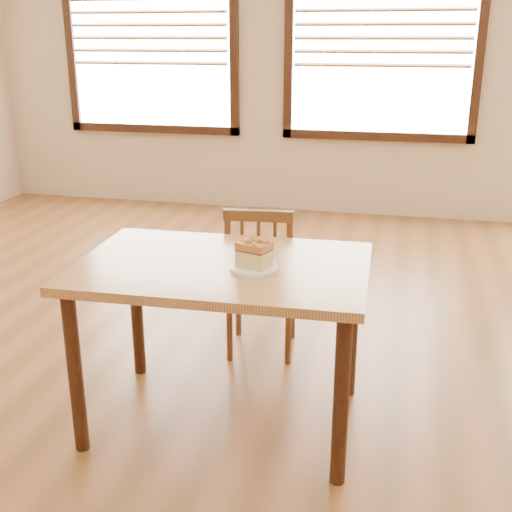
{
  "coord_description": "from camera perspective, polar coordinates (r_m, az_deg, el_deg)",
  "views": [
    {
      "loc": [
        0.59,
        -2.12,
        1.65
      ],
      "look_at": [
        0.02,
        0.27,
        0.8
      ],
      "focal_mm": 45.0,
      "sensor_mm": 36.0,
      "label": 1
    }
  ],
  "objects": [
    {
      "name": "cafe_table_main",
      "position": [
        2.71,
        -2.99,
        -2.59
      ],
      "size": [
        1.23,
        0.84,
        0.75
      ],
      "rotation": [
        0.0,
        0.0,
        0.03
      ],
      "color": "tan",
      "rests_on": "ground"
    },
    {
      "name": "plate",
      "position": [
        2.59,
        -0.15,
        -1.09
      ],
      "size": [
        0.2,
        0.2,
        0.02
      ],
      "color": "white",
      "rests_on": "cafe_table_main"
    },
    {
      "name": "cafe_chair_main",
      "position": [
        3.39,
        0.49,
        -2.03
      ],
      "size": [
        0.42,
        0.42,
        0.85
      ],
      "rotation": [
        0.0,
        0.0,
        3.25
      ],
      "color": "brown",
      "rests_on": "ground"
    },
    {
      "name": "ground",
      "position": [
        2.75,
        -1.83,
        -17.77
      ],
      "size": [
        8.0,
        8.0,
        0.0
      ],
      "primitive_type": "plane",
      "color": "brown"
    },
    {
      "name": "cake_slice",
      "position": [
        2.57,
        -0.15,
        0.28
      ],
      "size": [
        0.15,
        0.13,
        0.12
      ],
      "rotation": [
        0.0,
        0.0,
        -0.32
      ],
      "color": "#C9BD71",
      "rests_on": "plate"
    },
    {
      "name": "window_right",
      "position": [
        6.1,
        11.27,
        20.22
      ],
      "size": [
        1.76,
        0.1,
        1.96
      ],
      "color": "white",
      "rests_on": "room_shell"
    },
    {
      "name": "window_left",
      "position": [
        6.58,
        -9.52,
        20.21
      ],
      "size": [
        1.76,
        0.1,
        1.96
      ],
      "color": "white",
      "rests_on": "room_shell"
    }
  ]
}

